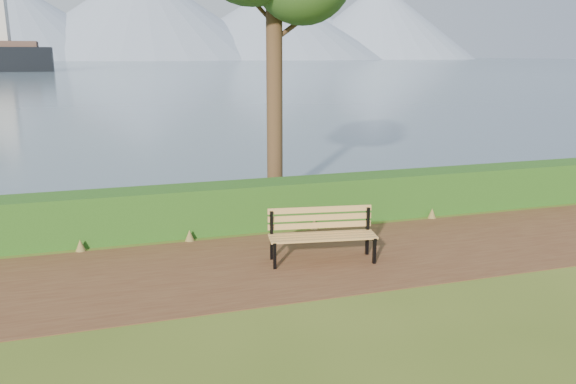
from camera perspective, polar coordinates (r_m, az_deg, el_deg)
name	(u,v)px	position (r m, az deg, el deg)	size (l,w,h in m)	color
ground	(268,271)	(9.97, -2.08, -8.04)	(140.00, 140.00, 0.00)	#425919
path	(263,265)	(10.24, -2.51, -7.41)	(40.00, 3.40, 0.01)	#4F2D1B
hedge	(237,206)	(12.22, -5.24, -1.47)	(32.00, 0.85, 1.00)	#184212
water	(118,63)	(268.99, -16.87, 12.46)	(700.00, 510.00, 0.00)	#445E6E
mountains	(99,18)	(415.75, -18.66, 16.44)	(585.00, 190.00, 70.00)	#798AA2
bench	(322,231)	(10.33, 3.43, -3.96)	(2.01, 0.86, 0.98)	black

